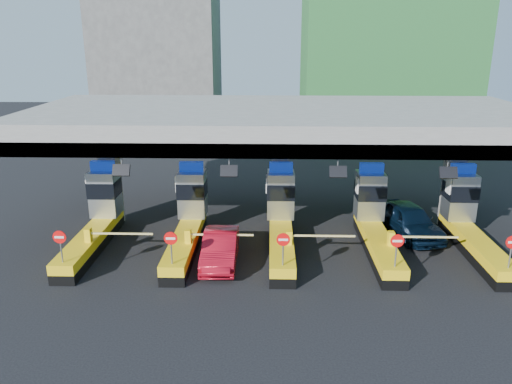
{
  "coord_description": "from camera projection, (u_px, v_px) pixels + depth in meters",
  "views": [
    {
      "loc": [
        -0.62,
        -25.0,
        10.84
      ],
      "look_at": [
        -1.34,
        0.0,
        2.99
      ],
      "focal_mm": 35.0,
      "sensor_mm": 36.0,
      "label": 1
    }
  ],
  "objects": [
    {
      "name": "bg_building_concrete",
      "position": [
        158.0,
        52.0,
        59.1
      ],
      "size": [
        14.0,
        10.0,
        18.0
      ],
      "primitive_type": "cube",
      "color": "#4C4C49",
      "rests_on": "ground"
    },
    {
      "name": "red_car",
      "position": [
        220.0,
        248.0,
        24.7
      ],
      "size": [
        1.73,
        4.77,
        1.56
      ],
      "primitive_type": "imported",
      "rotation": [
        0.0,
        0.0,
        0.01
      ],
      "color": "#A10C1B",
      "rests_on": "ground"
    },
    {
      "name": "van",
      "position": [
        409.0,
        220.0,
        28.13
      ],
      "size": [
        3.4,
        5.71,
        1.82
      ],
      "primitive_type": "imported",
      "rotation": [
        0.0,
        0.0,
        0.25
      ],
      "color": "black",
      "rests_on": "ground"
    },
    {
      "name": "ground",
      "position": [
        281.0,
        245.0,
        27.08
      ],
      "size": [
        120.0,
        120.0,
        0.0
      ],
      "primitive_type": "plane",
      "color": "black",
      "rests_on": "ground"
    },
    {
      "name": "toll_lane_right",
      "position": [
        374.0,
        220.0,
        26.79
      ],
      "size": [
        4.43,
        8.0,
        4.16
      ],
      "color": "black",
      "rests_on": "ground"
    },
    {
      "name": "toll_lane_center",
      "position": [
        281.0,
        219.0,
        26.92
      ],
      "size": [
        4.43,
        8.0,
        4.16
      ],
      "color": "black",
      "rests_on": "ground"
    },
    {
      "name": "toll_lane_far_left",
      "position": [
        98.0,
        217.0,
        27.2
      ],
      "size": [
        4.43,
        8.0,
        4.16
      ],
      "color": "black",
      "rests_on": "ground"
    },
    {
      "name": "toll_lane_far_right",
      "position": [
        468.0,
        221.0,
        26.65
      ],
      "size": [
        4.43,
        8.0,
        4.16
      ],
      "color": "black",
      "rests_on": "ground"
    },
    {
      "name": "bg_building_scaffold",
      "position": [
        390.0,
        5.0,
        53.07
      ],
      "size": [
        18.0,
        12.0,
        28.0
      ],
      "primitive_type": "cube",
      "color": "#1E5926",
      "rests_on": "ground"
    },
    {
      "name": "toll_lane_left",
      "position": [
        189.0,
        218.0,
        27.06
      ],
      "size": [
        4.43,
        8.0,
        4.16
      ],
      "color": "black",
      "rests_on": "ground"
    },
    {
      "name": "toll_canopy",
      "position": [
        281.0,
        124.0,
        27.98
      ],
      "size": [
        28.0,
        12.09,
        7.0
      ],
      "color": "slate",
      "rests_on": "ground"
    }
  ]
}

